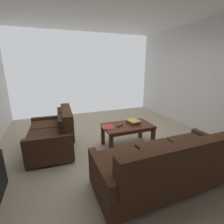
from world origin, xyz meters
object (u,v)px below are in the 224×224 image
at_px(coffee_table, 128,128).
at_px(book_stack, 134,122).
at_px(loose_magazine, 108,127).
at_px(loveseat_near, 54,134).
at_px(tv_remote, 120,126).
at_px(sofa_main, 168,164).

distance_m(coffee_table, book_stack, 0.20).
height_order(coffee_table, loose_magazine, loose_magazine).
distance_m(loveseat_near, loose_magazine, 1.09).
height_order(book_stack, tv_remote, book_stack).
relative_size(sofa_main, coffee_table, 1.99).
bearing_deg(sofa_main, book_stack, -97.46).
relative_size(loveseat_near, coffee_table, 1.28).
bearing_deg(coffee_table, loveseat_near, -14.11).
distance_m(sofa_main, book_stack, 1.37).
distance_m(loveseat_near, tv_remote, 1.34).
bearing_deg(loveseat_near, sofa_main, 130.91).
relative_size(loveseat_near, book_stack, 4.14).
xyz_separation_m(tv_remote, loose_magazine, (0.24, -0.06, -0.01)).
xyz_separation_m(coffee_table, book_stack, (-0.16, -0.04, 0.11)).
xyz_separation_m(sofa_main, loveseat_near, (1.45, -1.67, 0.01)).
bearing_deg(sofa_main, coffee_table, -90.64).
relative_size(sofa_main, loose_magazine, 7.60).
xyz_separation_m(book_stack, tv_remote, (0.35, 0.05, -0.02)).
xyz_separation_m(loveseat_near, book_stack, (-1.62, 0.32, 0.16)).
bearing_deg(loose_magazine, coffee_table, 0.72).
xyz_separation_m(sofa_main, book_stack, (-0.18, -1.34, 0.16)).
xyz_separation_m(book_stack, loose_magazine, (0.59, -0.01, -0.03)).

